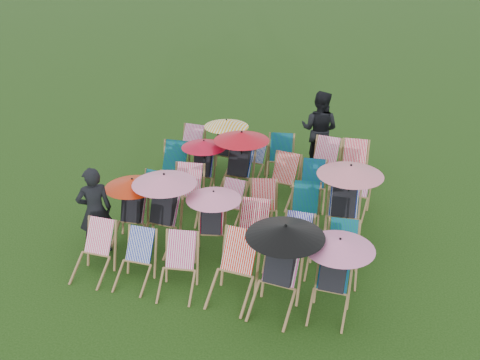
% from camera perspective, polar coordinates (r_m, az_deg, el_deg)
% --- Properties ---
extents(ground, '(100.00, 100.00, 0.00)m').
position_cam_1_polar(ground, '(10.69, 0.27, -4.90)').
color(ground, black).
rests_on(ground, ground).
extents(deckchair_0, '(0.62, 0.84, 0.89)m').
position_cam_1_polar(deckchair_0, '(9.42, -15.41, -7.41)').
color(deckchair_0, olive).
rests_on(deckchair_0, ground).
extents(deckchair_1, '(0.58, 0.80, 0.85)m').
position_cam_1_polar(deckchair_1, '(9.09, -11.16, -8.39)').
color(deckchair_1, olive).
rests_on(deckchair_1, ground).
extents(deckchair_2, '(0.69, 0.89, 0.90)m').
position_cam_1_polar(deckchair_2, '(8.78, -6.66, -9.19)').
color(deckchair_2, olive).
rests_on(deckchair_2, ground).
extents(deckchair_3, '(0.77, 1.00, 1.02)m').
position_cam_1_polar(deckchair_3, '(8.54, -0.71, -9.59)').
color(deckchair_3, olive).
rests_on(deckchair_3, ground).
extents(deckchair_4, '(1.20, 1.27, 1.43)m').
position_cam_1_polar(deckchair_4, '(8.22, 4.15, -9.20)').
color(deckchair_4, olive).
rests_on(deckchair_4, ground).
extents(deckchair_5, '(1.06, 1.11, 1.26)m').
position_cam_1_polar(deckchair_5, '(8.29, 9.92, -10.00)').
color(deckchair_5, olive).
rests_on(deckchair_5, ground).
extents(deckchair_6, '(1.03, 1.09, 1.23)m').
position_cam_1_polar(deckchair_6, '(10.16, -11.58, -3.04)').
color(deckchair_6, olive).
rests_on(deckchair_6, ground).
extents(deckchair_7, '(1.18, 1.24, 1.39)m').
position_cam_1_polar(deckchair_7, '(9.88, -8.41, -3.07)').
color(deckchair_7, olive).
rests_on(deckchair_7, ground).
extents(deckchair_8, '(0.99, 1.08, 1.18)m').
position_cam_1_polar(deckchair_8, '(9.62, -3.07, -4.42)').
color(deckchair_8, olive).
rests_on(deckchair_8, ground).
extents(deckchair_9, '(0.69, 0.94, 0.98)m').
position_cam_1_polar(deckchair_9, '(9.50, 1.27, -5.76)').
color(deckchair_9, olive).
rests_on(deckchair_9, ground).
extents(deckchair_10, '(0.60, 0.83, 0.88)m').
position_cam_1_polar(deckchair_10, '(9.34, 5.91, -6.86)').
color(deckchair_10, olive).
rests_on(deckchair_10, ground).
extents(deckchair_11, '(0.63, 0.85, 0.89)m').
position_cam_1_polar(deckchair_11, '(9.22, 10.82, -7.66)').
color(deckchair_11, olive).
rests_on(deckchair_11, ground).
extents(deckchair_12, '(0.66, 0.84, 0.83)m').
position_cam_1_polar(deckchair_12, '(11.10, -9.87, -1.65)').
color(deckchair_12, olive).
rests_on(deckchair_12, ground).
extents(deckchair_13, '(0.75, 0.98, 1.01)m').
position_cam_1_polar(deckchair_13, '(10.85, -5.83, -1.51)').
color(deckchair_13, olive).
rests_on(deckchair_13, ground).
extents(deckchair_14, '(0.66, 0.84, 0.83)m').
position_cam_1_polar(deckchair_14, '(10.57, -1.29, -2.71)').
color(deckchair_14, olive).
rests_on(deckchair_14, ground).
extents(deckchair_15, '(0.75, 0.93, 0.90)m').
position_cam_1_polar(deckchair_15, '(10.41, 2.49, -3.00)').
color(deckchair_15, olive).
rests_on(deckchair_15, ground).
extents(deckchair_16, '(0.69, 0.90, 0.93)m').
position_cam_1_polar(deckchair_16, '(10.30, 6.87, -3.42)').
color(deckchair_16, olive).
rests_on(deckchair_16, ground).
extents(deckchair_17, '(1.23, 1.29, 1.46)m').
position_cam_1_polar(deckchair_17, '(10.15, 11.13, -2.24)').
color(deckchair_17, olive).
rests_on(deckchair_17, ground).
extents(deckchair_18, '(0.69, 0.95, 1.02)m').
position_cam_1_polar(deckchair_18, '(11.99, -7.33, 1.20)').
color(deckchair_18, olive).
rests_on(deckchair_18, ground).
extents(deckchair_19, '(0.99, 1.04, 1.18)m').
position_cam_1_polar(deckchair_19, '(11.82, -4.10, 1.57)').
color(deckchair_19, olive).
rests_on(deckchair_19, ground).
extents(deckchair_20, '(1.20, 1.26, 1.42)m').
position_cam_1_polar(deckchair_20, '(11.61, -0.22, 1.88)').
color(deckchair_20, olive).
rests_on(deckchair_20, ground).
extents(deckchair_21, '(0.80, 1.00, 0.97)m').
position_cam_1_polar(deckchair_21, '(11.44, 4.38, -0.05)').
color(deckchair_21, olive).
rests_on(deckchair_21, ground).
extents(deckchair_22, '(0.66, 0.88, 0.91)m').
position_cam_1_polar(deckchair_22, '(11.36, 7.71, -0.60)').
color(deckchair_22, olive).
rests_on(deckchair_22, ground).
extents(deckchair_23, '(0.69, 0.88, 0.88)m').
position_cam_1_polar(deckchair_23, '(11.22, 12.16, -1.39)').
color(deckchair_23, olive).
rests_on(deckchair_23, ground).
extents(deckchair_24, '(0.71, 0.93, 0.96)m').
position_cam_1_polar(deckchair_24, '(13.11, -5.51, 3.37)').
color(deckchair_24, olive).
rests_on(deckchair_24, ground).
extents(deckchair_25, '(1.06, 1.13, 1.26)m').
position_cam_1_polar(deckchair_25, '(12.82, -1.81, 3.83)').
color(deckchair_25, olive).
rests_on(deckchair_25, ground).
extents(deckchair_26, '(0.69, 0.86, 0.84)m').
position_cam_1_polar(deckchair_26, '(12.55, 1.34, 2.14)').
color(deckchair_26, olive).
rests_on(deckchair_26, ground).
extents(deckchair_27, '(0.77, 0.98, 0.99)m').
position_cam_1_polar(deckchair_27, '(12.44, 4.31, 2.20)').
color(deckchair_27, olive).
rests_on(deckchair_27, ground).
extents(deckchair_28, '(0.80, 1.01, 1.00)m').
position_cam_1_polar(deckchair_28, '(12.31, 8.82, 1.75)').
color(deckchair_28, olive).
rests_on(deckchair_28, ground).
extents(deckchair_29, '(0.69, 0.94, 0.99)m').
position_cam_1_polar(deckchair_29, '(12.33, 12.04, 1.46)').
color(deckchair_29, olive).
rests_on(deckchair_29, ground).
extents(person_left, '(0.73, 0.69, 1.67)m').
position_cam_1_polar(person_left, '(9.85, -15.21, -3.19)').
color(person_left, black).
rests_on(person_left, ground).
extents(person_rear, '(1.05, 0.89, 1.92)m').
position_cam_1_polar(person_rear, '(13.03, 8.46, 5.33)').
color(person_rear, black).
rests_on(person_rear, ground).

